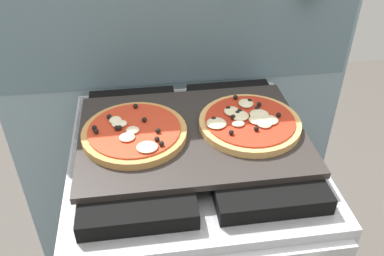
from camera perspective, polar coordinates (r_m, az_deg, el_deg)
name	(u,v)px	position (r m, az deg, el deg)	size (l,w,h in m)	color
kitchen_backsplash	(178,103)	(1.34, -1.95, 3.41)	(1.10, 0.09, 1.55)	#7A939E
stove	(192,254)	(1.32, 0.01, -17.03)	(0.60, 0.64, 0.90)	#B7BABF
baking_tray	(192,134)	(1.00, 0.00, -0.84)	(0.54, 0.38, 0.02)	#2D2826
pizza_left	(134,132)	(0.98, -7.96, -0.59)	(0.25, 0.25, 0.03)	#C18947
pizza_right	(249,122)	(1.01, 7.91, 0.81)	(0.25, 0.25, 0.03)	tan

